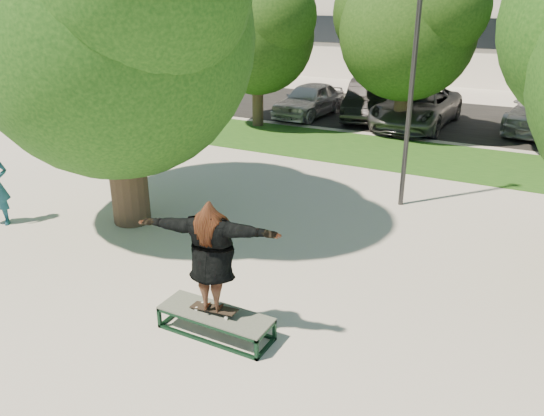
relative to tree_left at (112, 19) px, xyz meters
The scene contains 12 objects.
ground 6.26m from the tree_left, 14.31° to the right, with size 120.00×120.00×0.00m, color #9F9992.
grass_strip 10.87m from the tree_left, 57.80° to the left, with size 30.00×4.00×0.02m, color #194513.
asphalt_strip 16.13m from the tree_left, 73.93° to the left, with size 40.00×8.00×0.01m, color black.
tree_left is the anchor object (origin of this frame).
bg_tree_left 10.26m from the tree_left, 102.86° to the left, with size 5.28×4.51×5.77m.
bg_tree_mid 11.45m from the tree_left, 73.68° to the left, with size 5.76×4.92×6.24m.
lamppost 6.70m from the tree_left, 36.42° to the left, with size 0.25×0.15×6.11m.
grind_box 6.67m from the tree_left, 34.10° to the right, with size 1.80×0.60×0.38m.
skater_rig 5.99m from the tree_left, 34.24° to the right, with size 2.22×1.06×1.83m.
car_silver_a 13.07m from the tree_left, 95.05° to the left, with size 1.71×4.26×1.45m, color #B7B8BC.
car_dark 13.90m from the tree_left, 84.53° to the left, with size 1.69×4.84×1.59m, color black.
car_grey 13.70m from the tree_left, 74.82° to the left, with size 2.57×5.58×1.55m, color slate.
Camera 1 is at (3.98, -7.48, 4.84)m, focal length 35.00 mm.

